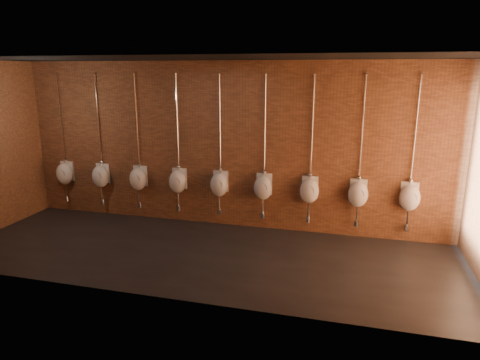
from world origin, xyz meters
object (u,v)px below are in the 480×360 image
object	(u,v)px
urinal_4	(219,184)
urinal_5	(263,187)
urinal_6	(309,190)
urinal_0	(65,173)
urinal_1	(101,175)
urinal_8	(410,197)
urinal_3	(178,181)
urinal_7	(358,193)
urinal_2	(138,178)

from	to	relation	value
urinal_4	urinal_5	world-z (taller)	same
urinal_6	urinal_0	bearing A→B (deg)	180.00
urinal_1	urinal_8	distance (m)	6.12
urinal_4	urinal_5	size ratio (longest dim) A/B	1.00
urinal_3	urinal_4	bearing A→B (deg)	0.00
urinal_1	urinal_5	distance (m)	3.50
urinal_8	urinal_6	bearing A→B (deg)	180.00
urinal_0	urinal_7	xyz separation A→B (m)	(6.12, 0.00, 0.00)
urinal_3	urinal_8	xyz separation A→B (m)	(4.37, 0.00, 0.00)
urinal_6	urinal_3	bearing A→B (deg)	180.00
urinal_1	urinal_4	size ratio (longest dim) A/B	1.00
urinal_4	urinal_1	bearing A→B (deg)	180.00
urinal_4	urinal_8	xyz separation A→B (m)	(3.50, 0.00, 0.00)
urinal_6	urinal_8	size ratio (longest dim) A/B	1.00
urinal_5	urinal_6	size ratio (longest dim) A/B	1.00
urinal_7	urinal_1	bearing A→B (deg)	180.00
urinal_4	urinal_8	distance (m)	3.50
urinal_1	urinal_6	world-z (taller)	same
urinal_2	urinal_7	bearing A→B (deg)	0.00
urinal_0	urinal_6	world-z (taller)	same
urinal_0	urinal_6	xyz separation A→B (m)	(5.25, 0.00, 0.00)
urinal_3	urinal_8	bearing A→B (deg)	0.00
urinal_8	urinal_2	bearing A→B (deg)	180.00
urinal_2	urinal_6	world-z (taller)	same
urinal_0	urinal_5	distance (m)	4.37
urinal_7	urinal_8	size ratio (longest dim) A/B	1.00
urinal_0	urinal_8	bearing A→B (deg)	0.00
urinal_5	urinal_6	bearing A→B (deg)	0.00
urinal_3	urinal_6	world-z (taller)	same
urinal_3	urinal_7	xyz separation A→B (m)	(3.50, 0.00, 0.00)
urinal_2	urinal_4	xyz separation A→B (m)	(1.75, 0.00, 0.00)
urinal_4	urinal_7	size ratio (longest dim) A/B	1.00
urinal_1	urinal_2	xyz separation A→B (m)	(0.87, 0.00, 0.00)
urinal_0	urinal_6	bearing A→B (deg)	0.00
urinal_5	urinal_3	bearing A→B (deg)	180.00
urinal_0	urinal_5	size ratio (longest dim) A/B	1.00
urinal_0	urinal_4	bearing A→B (deg)	0.00
urinal_6	urinal_7	bearing A→B (deg)	0.00
urinal_3	urinal_8	world-z (taller)	same
urinal_0	urinal_2	bearing A→B (deg)	0.00
urinal_0	urinal_2	world-z (taller)	same
urinal_2	urinal_4	distance (m)	1.75
urinal_4	urinal_5	xyz separation A→B (m)	(0.87, 0.00, 0.00)
urinal_3	urinal_5	distance (m)	1.75
urinal_4	urinal_6	bearing A→B (deg)	0.00
urinal_7	urinal_2	bearing A→B (deg)	180.00
urinal_4	urinal_7	distance (m)	2.62
urinal_7	urinal_6	bearing A→B (deg)	180.00
urinal_2	urinal_5	distance (m)	2.62
urinal_8	urinal_3	bearing A→B (deg)	180.00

